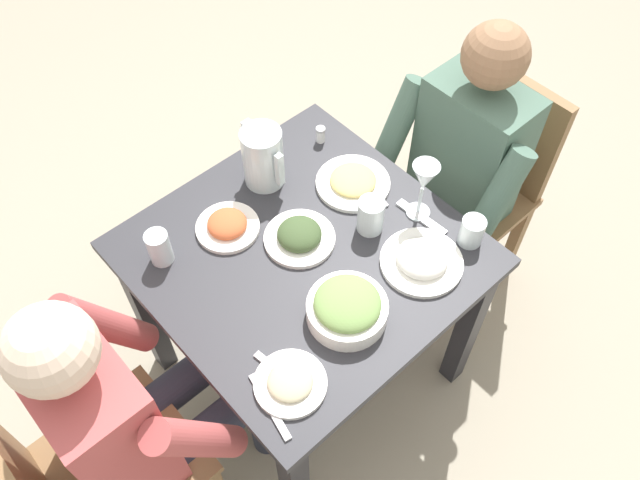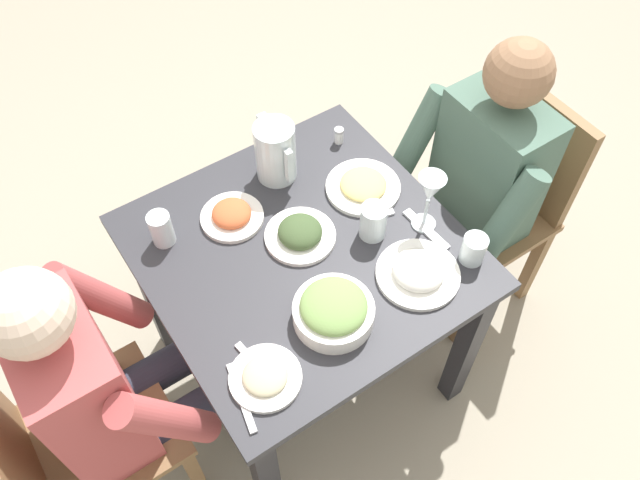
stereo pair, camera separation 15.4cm
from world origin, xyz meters
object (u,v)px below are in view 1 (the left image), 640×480
diner_far (448,178)px  plate_rice_curry (227,225)px  chair_near (86,479)px  plate_beans (290,382)px  diner_near (141,406)px  water_glass_far_left (371,215)px  salad_bowl (347,308)px  plate_fries (353,182)px  wine_glass (424,180)px  plate_yoghurt (422,260)px  water_glass_near_right (159,247)px  plate_dolmas (299,236)px  chair_far (480,177)px  water_glass_far_right (472,231)px  water_pitcher (263,157)px  salt_shaker (321,134)px  dining_table (305,277)px

diner_far → plate_rice_curry: diner_far is taller
chair_near → plate_beans: 0.61m
chair_near → diner_near: (-0.00, 0.20, 0.15)m
water_glass_far_left → diner_far: bearing=92.9°
salad_bowl → plate_fries: (-0.31, 0.32, -0.03)m
wine_glass → plate_beans: bearing=-75.9°
plate_yoghurt → water_glass_near_right: 0.71m
plate_beans → wine_glass: 0.65m
salad_bowl → plate_dolmas: 0.27m
chair_near → chair_far: bearing=89.4°
diner_far → water_glass_far_right: (0.24, -0.21, 0.14)m
plate_dolmas → water_glass_far_left: bearing=60.3°
water_glass_far_left → water_pitcher: bearing=-163.0°
water_pitcher → plate_rice_curry: 0.22m
plate_dolmas → plate_fries: bearing=100.5°
water_glass_near_right → salt_shaker: (-0.04, 0.62, -0.02)m
salad_bowl → salt_shaker: size_ratio=3.86×
plate_yoghurt → water_glass_far_left: size_ratio=2.08×
plate_rice_curry → plate_dolmas: (0.16, 0.12, 0.00)m
water_pitcher → salt_shaker: 0.24m
dining_table → chair_far: (0.04, 0.78, -0.11)m
dining_table → chair_near: chair_near is taller
dining_table → water_pitcher: water_pitcher is taller
plate_fries → water_glass_far_right: 0.38m
plate_beans → wine_glass: bearing=104.1°
plate_beans → chair_near: bearing=-116.3°
plate_beans → plate_dolmas: bearing=135.9°
chair_far → water_glass_far_right: chair_far is taller
water_pitcher → plate_yoghurt: (0.52, 0.12, -0.08)m
salad_bowl → salt_shaker: (-0.51, 0.37, -0.01)m
diner_near → water_glass_far_left: 0.78m
water_pitcher → plate_yoghurt: size_ratio=0.84×
plate_dolmas → wine_glass: size_ratio=1.02×
water_glass_far_right → salt_shaker: water_glass_far_right is taller
diner_near → water_glass_far_right: diner_near is taller
plate_rice_curry → plate_dolmas: size_ratio=0.90×
salad_bowl → diner_far: bearing=106.2°
dining_table → wine_glass: wine_glass is taller
plate_yoghurt → water_glass_far_left: (-0.18, -0.02, 0.04)m
chair_near → plate_fries: bearing=96.1°
diner_near → water_glass_near_right: diner_near is taller
diner_near → water_glass_near_right: bearing=134.7°
diner_near → water_glass_far_left: size_ratio=10.67×
diner_near → plate_fries: 0.86m
salad_bowl → water_glass_near_right: 0.53m
diner_far → dining_table: bearing=-94.5°
water_glass_far_right → diner_far: bearing=138.8°
chair_near → diner_far: bearing=89.3°
plate_rice_curry → water_glass_far_right: size_ratio=2.08×
water_pitcher → plate_yoghurt: 0.54m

